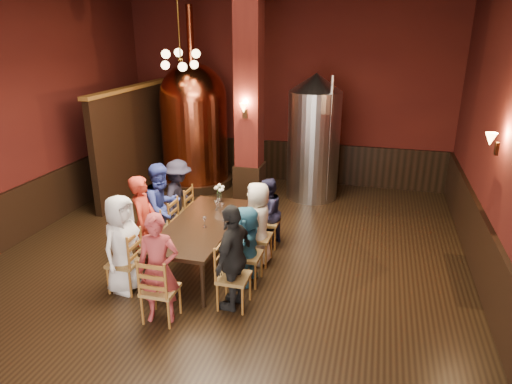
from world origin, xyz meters
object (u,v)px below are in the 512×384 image
(person_0, at_px, (122,244))
(rose_vase, at_px, (219,190))
(steel_vessel, at_px, (314,137))
(copper_kettle, at_px, (194,124))
(person_2, at_px, (163,208))
(person_1, at_px, (144,223))
(dining_table, at_px, (202,227))

(person_0, relative_size, rose_vase, 4.57)
(steel_vessel, xyz_separation_m, rose_vase, (-1.29, -2.71, -0.44))
(copper_kettle, bearing_deg, rose_vase, -60.21)
(person_2, relative_size, rose_vase, 4.85)
(copper_kettle, relative_size, rose_vase, 12.80)
(person_0, height_order, steel_vessel, steel_vessel)
(copper_kettle, height_order, rose_vase, copper_kettle)
(person_0, distance_m, copper_kettle, 4.96)
(person_1, height_order, steel_vessel, steel_vessel)
(copper_kettle, distance_m, rose_vase, 3.30)
(dining_table, relative_size, steel_vessel, 0.86)
(person_0, xyz_separation_m, person_2, (-0.01, 1.33, 0.05))
(person_0, distance_m, steel_vessel, 5.20)
(person_1, bearing_deg, copper_kettle, -0.86)
(person_2, height_order, rose_vase, person_2)
(person_1, xyz_separation_m, steel_vessel, (2.09, 4.05, 0.61))
(person_1, distance_m, copper_kettle, 4.30)
(dining_table, xyz_separation_m, person_0, (-0.84, -1.00, 0.06))
(rose_vase, bearing_deg, person_1, -120.68)
(person_2, height_order, steel_vessel, steel_vessel)
(person_0, relative_size, person_2, 0.94)
(steel_vessel, bearing_deg, dining_table, -108.45)
(person_0, xyz_separation_m, copper_kettle, (-0.83, 4.82, 0.78))
(rose_vase, bearing_deg, person_0, -111.46)
(dining_table, height_order, rose_vase, rose_vase)
(person_2, distance_m, copper_kettle, 3.66)
(person_0, xyz_separation_m, rose_vase, (0.79, 2.00, 0.21))
(dining_table, bearing_deg, copper_kettle, 113.30)
(person_1, height_order, rose_vase, person_1)
(dining_table, bearing_deg, rose_vase, 92.90)
(person_0, relative_size, steel_vessel, 0.53)
(person_0, height_order, copper_kettle, copper_kettle)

